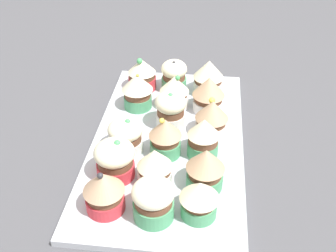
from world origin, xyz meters
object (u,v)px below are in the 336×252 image
cupcake_16 (142,74)px  cupcake_15 (137,90)px  cupcake_3 (212,117)px  cupcake_5 (208,76)px  cupcake_14 (126,135)px  cupcake_10 (175,92)px  cupcake_1 (205,168)px  cupcake_6 (154,200)px  cupcake_13 (115,159)px  cupcake_9 (173,109)px  cupcake_2 (203,137)px  cupcake_7 (155,166)px  cupcake_4 (209,93)px  cupcake_8 (165,136)px  cupcake_0 (199,198)px  cupcake_11 (174,75)px  baking_tray (168,142)px  cupcake_12 (104,191)px

cupcake_16 → cupcake_15: bearing=-177.4°
cupcake_3 → cupcake_15: cupcake_15 is taller
cupcake_5 → cupcake_14: size_ratio=1.15×
cupcake_3 → cupcake_10: size_ratio=1.03×
cupcake_10 → cupcake_1: bearing=-162.5°
cupcake_6 → cupcake_13: size_ratio=0.94×
cupcake_9 → cupcake_10: 6.47cm
cupcake_2 → cupcake_7: bearing=136.9°
cupcake_7 → cupcake_2: bearing=-43.1°
cupcake_4 → cupcake_7: size_ratio=1.11×
cupcake_1 → cupcake_8: bearing=45.0°
cupcake_2 → cupcake_7: 10.42cm
cupcake_16 → cupcake_1: bearing=-152.6°
cupcake_0 → cupcake_13: cupcake_13 is taller
cupcake_1 → cupcake_11: 29.03cm
cupcake_1 → cupcake_11: bearing=15.4°
cupcake_9 → cupcake_8: bearing=177.2°
cupcake_6 → cupcake_16: cupcake_16 is taller
cupcake_10 → cupcake_13: (-20.80, 7.41, -0.07)cm
cupcake_5 → cupcake_6: 35.37cm
baking_tray → cupcake_6: (-17.92, -0.17, 3.96)cm
cupcake_6 → cupcake_9: bearing=-0.5°
cupcake_2 → cupcake_9: (7.64, 5.97, -0.08)cm
cupcake_4 → cupcake_8: bearing=154.7°
cupcake_16 → cupcake_9: bearing=-148.5°
cupcake_5 → cupcake_15: 15.37cm
cupcake_10 → cupcake_11: (6.38, 0.89, -0.01)cm
cupcake_1 → cupcake_13: size_ratio=1.04×
baking_tray → cupcake_5: 18.61cm
baking_tray → cupcake_12: size_ratio=6.63×
cupcake_4 → cupcake_11: (6.70, 7.44, -0.34)cm
cupcake_8 → cupcake_13: size_ratio=1.07×
baking_tray → cupcake_11: (17.07, 0.72, 4.08)cm
cupcake_7 → cupcake_0: bearing=-129.0°
cupcake_10 → cupcake_16: (6.37, 7.68, -0.04)cm
cupcake_11 → cupcake_12: bearing=169.3°
cupcake_5 → baking_tray: bearing=159.1°
cupcake_6 → cupcake_11: size_ratio=0.93×
cupcake_5 → cupcake_3: bearing=-175.5°
cupcake_8 → cupcake_14: cupcake_8 is taller
cupcake_6 → cupcake_15: bearing=14.8°
cupcake_8 → cupcake_1: bearing=-135.0°
cupcake_9 → cupcake_13: (-14.33, 7.60, -0.26)cm
baking_tray → cupcake_4: bearing=-32.9°
cupcake_3 → cupcake_8: (-6.67, 7.60, 0.13)cm
cupcake_10 → cupcake_11: 6.44cm
cupcake_5 → cupcake_2: bearing=179.6°
cupcake_7 → cupcake_16: (28.07, 6.73, 0.10)cm
cupcake_0 → cupcake_10: bearing=12.8°
cupcake_15 → cupcake_16: cupcake_15 is taller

